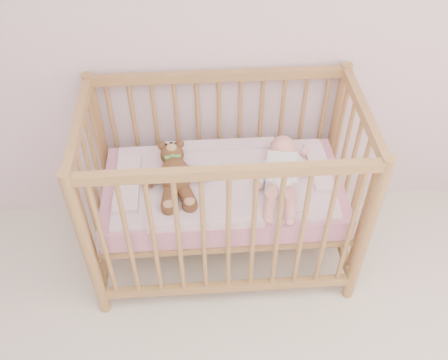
{
  "coord_description": "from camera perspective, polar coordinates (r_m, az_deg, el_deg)",
  "views": [
    {
      "loc": [
        -0.26,
        -0.19,
        2.35
      ],
      "look_at": [
        -0.14,
        1.55,
        0.62
      ],
      "focal_mm": 40.0,
      "sensor_mm": 36.0,
      "label": 1
    }
  ],
  "objects": [
    {
      "name": "baby",
      "position": [
        2.5,
        6.6,
        1.04
      ],
      "size": [
        0.39,
        0.63,
        0.14
      ],
      "primitive_type": null,
      "rotation": [
        0.0,
        0.0,
        -0.18
      ],
      "color": "silver",
      "rests_on": "blanket"
    },
    {
      "name": "mattress",
      "position": [
        2.59,
        -0.07,
        -1.35
      ],
      "size": [
        1.22,
        0.62,
        0.13
      ],
      "primitive_type": "cube",
      "color": "pink",
      "rests_on": "crib"
    },
    {
      "name": "crib",
      "position": [
        2.58,
        -0.07,
        -1.12
      ],
      "size": [
        1.36,
        0.76,
        1.0
      ],
      "primitive_type": null,
      "color": "#AE834A",
      "rests_on": "floor"
    },
    {
      "name": "teddy_bear",
      "position": [
        2.46,
        -5.61,
        0.64
      ],
      "size": [
        0.39,
        0.52,
        0.13
      ],
      "primitive_type": null,
      "rotation": [
        0.0,
        0.0,
        0.1
      ],
      "color": "brown",
      "rests_on": "blanket"
    },
    {
      "name": "blanket",
      "position": [
        2.53,
        -0.08,
        -0.17
      ],
      "size": [
        1.1,
        0.58,
        0.06
      ],
      "primitive_type": null,
      "color": "#D08FA1",
      "rests_on": "mattress"
    }
  ]
}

